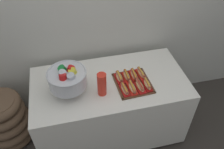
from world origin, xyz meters
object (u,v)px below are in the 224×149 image
hot_dog_3 (147,85)px  hot_dog_4 (119,77)px  hot_dog_2 (140,86)px  hot_dog_5 (127,76)px  floor_vase (6,120)px  punch_bowl (67,78)px  buffet_table (110,106)px  hot_dog_0 (125,89)px  hot_dog_7 (141,73)px  hot_dog_1 (132,88)px  cup_stack (102,84)px  serving_tray (133,83)px  hot_dog_6 (134,75)px

hot_dog_3 → hot_dog_4: size_ratio=1.02×
hot_dog_2 → hot_dog_5: same height
floor_vase → punch_bowl: size_ratio=3.37×
hot_dog_2 → buffet_table: bearing=147.7°
hot_dog_4 → hot_dog_5: bearing=2.4°
hot_dog_0 → hot_dog_7: size_ratio=0.98×
hot_dog_1 → hot_dog_5: 0.17m
hot_dog_3 → punch_bowl: bearing=170.8°
hot_dog_1 → floor_vase: bearing=166.1°
buffet_table → cup_stack: cup_stack is taller
serving_tray → hot_dog_0: (-0.11, -0.09, 0.03)m
hot_dog_0 → hot_dog_7: (0.22, 0.17, 0.00)m
hot_dog_7 → buffet_table: bearing=-178.5°
serving_tray → hot_dog_2: size_ratio=2.09×
hot_dog_6 → punch_bowl: 0.66m
hot_dog_2 → hot_dog_7: size_ratio=1.06×
cup_stack → hot_dog_2: bearing=-3.9°
hot_dog_6 → hot_dog_5: bearing=-177.6°
floor_vase → hot_dog_1: size_ratio=6.99×
hot_dog_6 → hot_dog_7: size_ratio=1.03×
hot_dog_4 → hot_dog_6: bearing=2.4°
hot_dog_6 → hot_dog_7: hot_dog_7 is taller
floor_vase → hot_dog_5: bearing=-7.0°
hot_dog_4 → cup_stack: 0.25m
buffet_table → hot_dog_4: hot_dog_4 is taller
punch_bowl → cup_stack: 0.31m
serving_tray → cup_stack: cup_stack is taller
serving_tray → hot_dog_2: (0.04, -0.08, 0.03)m
hot_dog_2 → hot_dog_3: same height
hot_dog_5 → serving_tray: bearing=-63.1°
hot_dog_3 → cup_stack: size_ratio=0.68×
hot_dog_0 → floor_vase: bearing=165.1°
hot_dog_4 → hot_dog_2: bearing=-45.3°
hot_dog_2 → hot_dog_7: bearing=68.0°
hot_dog_7 → cup_stack: 0.46m
floor_vase → hot_dog_0: floor_vase is taller
hot_dog_3 → hot_dog_6: bearing=116.9°
hot_dog_1 → hot_dog_3: bearing=2.4°
buffet_table → hot_dog_1: size_ratio=8.99×
hot_dog_1 → hot_dog_2: size_ratio=0.95×
hot_dog_4 → punch_bowl: bearing=-175.6°
hot_dog_1 → hot_dog_4: hot_dog_4 is taller
hot_dog_7 → hot_dog_1: bearing=-129.8°
hot_dog_4 → cup_stack: (-0.20, -0.13, 0.08)m
serving_tray → hot_dog_7: (0.11, 0.09, 0.03)m
hot_dog_0 → hot_dog_1: hot_dog_1 is taller
hot_dog_7 → hot_dog_3: bearing=-87.6°
floor_vase → punch_bowl: bearing=-15.2°
hot_dog_0 → hot_dog_2: bearing=2.4°
hot_dog_3 → hot_dog_4: same height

